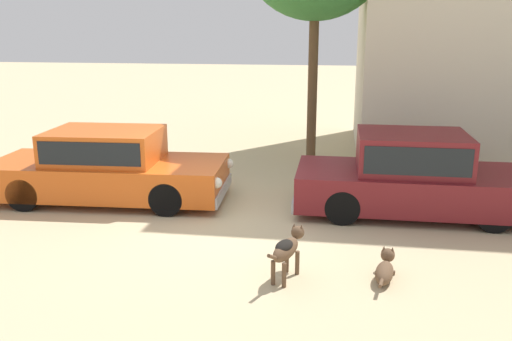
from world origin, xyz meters
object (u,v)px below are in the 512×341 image
object	(u,v)px
parked_sedan_second	(412,174)
stray_dog_spotted	(385,269)
parked_sedan_nearest	(108,166)
stray_dog_tan	(287,248)

from	to	relation	value
parked_sedan_second	stray_dog_spotted	distance (m)	2.98
parked_sedan_second	stray_dog_spotted	size ratio (longest dim) A/B	4.41
parked_sedan_nearest	stray_dog_tan	xyz separation A→B (m)	(3.76, -2.90, -0.25)
parked_sedan_nearest	parked_sedan_second	distance (m)	5.72
stray_dog_tan	stray_dog_spotted	bearing A→B (deg)	-64.19
parked_sedan_nearest	stray_dog_tan	size ratio (longest dim) A/B	4.53
parked_sedan_nearest	parked_sedan_second	xyz separation A→B (m)	(5.72, 0.10, 0.04)
parked_sedan_nearest	stray_dog_spotted	size ratio (longest dim) A/B	4.84
parked_sedan_nearest	stray_dog_tan	distance (m)	4.76
stray_dog_tan	parked_sedan_second	bearing A→B (deg)	-14.14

